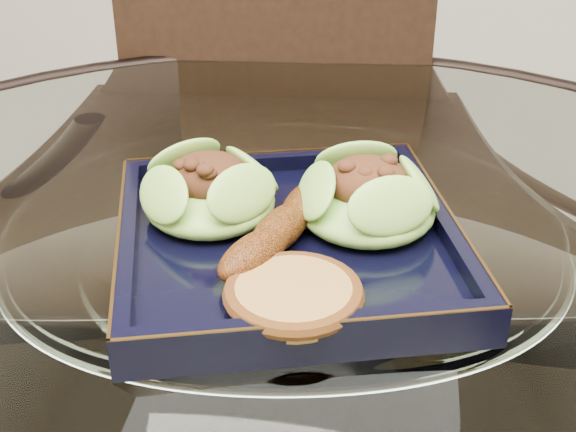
# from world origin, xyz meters

# --- Properties ---
(dining_table) EXTENTS (1.13, 1.13, 0.77)m
(dining_table) POSITION_xyz_m (-0.00, -0.00, 0.60)
(dining_table) COLOR white
(dining_table) RESTS_ON ground
(dining_chair) EXTENTS (0.50, 0.50, 1.04)m
(dining_chair) POSITION_xyz_m (-0.10, 0.40, 0.58)
(dining_chair) COLOR black
(dining_chair) RESTS_ON ground
(navy_plate) EXTENTS (0.34, 0.34, 0.02)m
(navy_plate) POSITION_xyz_m (-0.00, 0.02, 0.77)
(navy_plate) COLOR black
(navy_plate) RESTS_ON dining_table
(lettuce_wrap_left) EXTENTS (0.15, 0.15, 0.04)m
(lettuce_wrap_left) POSITION_xyz_m (-0.07, 0.05, 0.80)
(lettuce_wrap_left) COLOR #62AE32
(lettuce_wrap_left) RESTS_ON navy_plate
(lettuce_wrap_right) EXTENTS (0.12, 0.12, 0.04)m
(lettuce_wrap_right) POSITION_xyz_m (0.06, 0.06, 0.80)
(lettuce_wrap_right) COLOR #5F982C
(lettuce_wrap_right) RESTS_ON navy_plate
(roasted_plantain) EXTENTS (0.08, 0.16, 0.03)m
(roasted_plantain) POSITION_xyz_m (-0.01, 0.01, 0.80)
(roasted_plantain) COLOR #662D0A
(roasted_plantain) RESTS_ON navy_plate
(crumb_patty) EXTENTS (0.11, 0.11, 0.02)m
(crumb_patty) POSITION_xyz_m (0.02, -0.07, 0.79)
(crumb_patty) COLOR #A27936
(crumb_patty) RESTS_ON navy_plate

